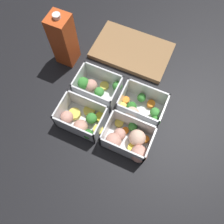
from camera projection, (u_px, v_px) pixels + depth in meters
ground_plane at (112, 115)px, 0.72m from camera, size 4.00×4.00×0.00m
container_near_left at (82, 120)px, 0.68m from camera, size 0.15×0.11×0.08m
container_near_right at (129, 140)px, 0.66m from camera, size 0.15×0.12×0.08m
container_far_left at (97, 88)px, 0.72m from camera, size 0.14×0.10×0.08m
container_far_right at (139, 109)px, 0.70m from camera, size 0.15×0.12×0.08m
juice_carton at (64, 40)px, 0.72m from camera, size 0.07×0.07×0.20m
cutting_board at (132, 51)px, 0.81m from camera, size 0.28×0.18×0.02m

